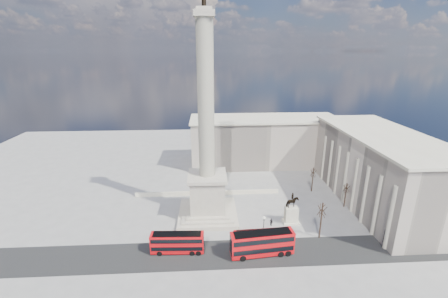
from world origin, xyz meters
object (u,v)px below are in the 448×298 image
red_bus_d (410,235)px  red_bus_b (262,243)px  pedestrian_walking (288,238)px  red_bus_c (263,241)px  nelsons_column (207,166)px  victorian_lamp (264,227)px  red_bus_a (178,243)px  equestrian_statue (291,212)px  pedestrian_standing (290,238)px  pedestrian_crossing (271,222)px

red_bus_d → red_bus_b: bearing=-172.6°
pedestrian_walking → red_bus_c: bearing=-144.1°
nelsons_column → victorian_lamp: size_ratio=8.21×
red_bus_d → red_bus_a: bearing=-175.5°
pedestrian_walking → red_bus_a: bearing=-166.2°
equestrian_statue → pedestrian_walking: bearing=-109.7°
pedestrian_standing → red_bus_d: bearing=155.4°
red_bus_b → pedestrian_standing: bearing=25.3°
red_bus_d → pedestrian_crossing: bearing=166.9°
nelsons_column → victorian_lamp: 18.83m
red_bus_b → red_bus_d: red_bus_b is taller
victorian_lamp → pedestrian_walking: (5.32, 0.10, -2.76)m
red_bus_a → red_bus_b: size_ratio=0.84×
pedestrian_walking → equestrian_statue: bearing=78.2°
red_bus_b → nelsons_column: bearing=118.1°
red_bus_b → pedestrian_standing: size_ratio=8.29×
victorian_lamp → red_bus_c: bearing=-102.4°
red_bus_c → red_bus_d: (30.59, 0.49, -0.16)m
red_bus_b → pedestrian_crossing: size_ratio=6.89×
red_bus_d → victorian_lamp: (-29.91, 2.60, 1.31)m
nelsons_column → equestrian_statue: size_ratio=6.49×
red_bus_b → pedestrian_walking: (6.25, 4.10, -1.82)m
red_bus_d → pedestrian_standing: red_bus_d is taller
victorian_lamp → pedestrian_standing: (5.77, 0.10, -2.81)m
red_bus_a → equestrian_statue: 27.11m
red_bus_b → red_bus_c: size_ratio=1.10×
nelsons_column → red_bus_a: (-6.02, -13.87, -10.69)m
red_bus_a → pedestrian_standing: size_ratio=6.93×
red_bus_a → pedestrian_standing: bearing=8.3°
nelsons_column → pedestrian_crossing: 19.62m
nelsons_column → equestrian_statue: (19.38, -4.42, -10.28)m
red_bus_d → victorian_lamp: bearing=179.9°
red_bus_d → pedestrian_standing: size_ratio=7.09×
red_bus_d → pedestrian_walking: bearing=178.6°
red_bus_a → red_bus_b: 16.71m
red_bus_d → nelsons_column: bearing=165.9°
equestrian_statue → red_bus_c: bearing=-129.7°
pedestrian_standing → pedestrian_crossing: pedestrian_crossing is taller
victorian_lamp → equestrian_statue: size_ratio=0.79×
nelsons_column → red_bus_b: 21.47m
red_bus_a → victorian_lamp: victorian_lamp is taller
nelsons_column → pedestrian_standing: bearing=-33.6°
pedestrian_walking → pedestrian_standing: bearing=7.9°
nelsons_column → red_bus_c: (10.84, -14.69, -10.50)m
red_bus_d → pedestrian_crossing: (-26.90, 8.72, -1.35)m
pedestrian_standing → red_bus_a: bearing=-12.5°
red_bus_a → red_bus_b: (16.61, -1.72, 0.41)m
victorian_lamp → equestrian_statue: (7.86, 7.18, -0.93)m
nelsons_column → red_bus_a: 18.52m
equestrian_statue → pedestrian_standing: equestrian_statue is taller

